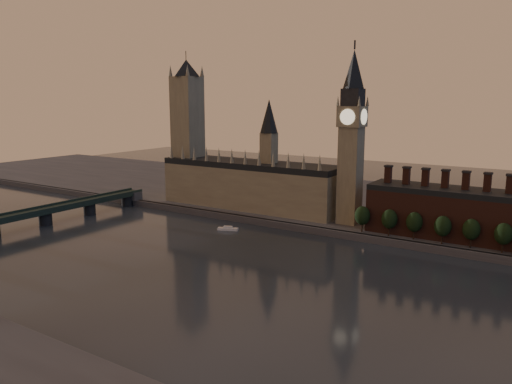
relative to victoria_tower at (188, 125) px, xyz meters
The scene contains 14 objects.
ground 176.40m from the victoria_tower, 43.78° to the right, with size 900.00×900.00×0.00m, color black.
north_bank 147.08m from the victoria_tower, 27.72° to the left, with size 900.00×182.00×4.00m.
palace_of_westminster 67.03m from the victoria_tower, ahead, with size 130.00×30.30×74.00m.
victoria_tower is the anchor object (origin of this frame).
big_ben 130.12m from the victoria_tower, ahead, with size 15.00×15.00×107.00m.
chimney_block 204.27m from the victoria_tower, ahead, with size 110.00×25.00×37.00m.
embankment_tree_0 152.82m from the victoria_tower, ahead, with size 8.60×8.60×14.88m.
embankment_tree_1 167.48m from the victoria_tower, ahead, with size 8.60×8.60×14.88m.
embankment_tree_2 180.13m from the victoria_tower, ahead, with size 8.60×8.60×14.88m.
embankment_tree_3 194.51m from the victoria_tower, ahead, with size 8.60×8.60×14.88m.
embankment_tree_4 207.66m from the victoria_tower, ahead, with size 8.60×8.60×14.88m.
embankment_tree_5 222.10m from the victoria_tower, ahead, with size 8.60×8.60×14.88m.
westminster_bridge 133.21m from the victoria_tower, 106.56° to the right, with size 14.00×200.00×11.55m.
river_boat 101.88m from the victoria_tower, 33.80° to the right, with size 12.82×8.11×2.48m.
Camera 1 is at (122.04, -167.91, 78.04)m, focal length 35.00 mm.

